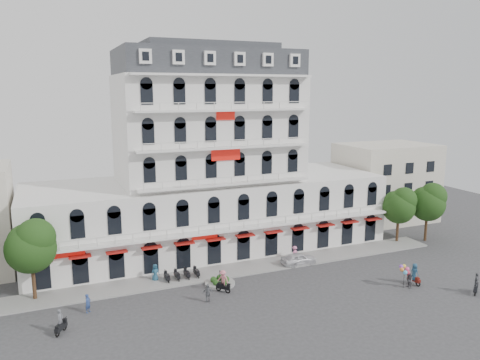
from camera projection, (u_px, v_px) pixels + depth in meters
name	position (u px, v px, depth m)	size (l,w,h in m)	color
ground	(271.00, 303.00, 45.14)	(120.00, 120.00, 0.00)	#38383A
sidewalk	(236.00, 270.00, 53.28)	(53.00, 4.00, 0.16)	gray
main_building	(209.00, 172.00, 59.57)	(45.00, 15.00, 25.80)	silver
flank_building_east	(385.00, 182.00, 73.51)	(14.00, 10.00, 12.00)	beige
traffic_island	(220.00, 282.00, 49.39)	(3.20, 3.20, 1.60)	gray
parked_scooter_row	(182.00, 280.00, 50.70)	(4.40, 1.80, 1.10)	black
tree_west_inner	(31.00, 244.00, 44.71)	(4.76, 4.76, 8.25)	#382314
tree_east_inner	(399.00, 205.00, 62.32)	(4.40, 4.37, 7.57)	#382314
tree_east_outer	(428.00, 201.00, 62.87)	(4.65, 4.65, 8.05)	#382314
parked_car	(299.00, 259.00, 54.93)	(1.72, 4.26, 1.45)	silver
rider_west	(61.00, 322.00, 39.26)	(1.11, 1.49, 2.21)	black
rider_east	(414.00, 274.00, 49.22)	(0.70, 1.70, 2.34)	maroon
rider_northeast	(476.00, 283.00, 46.96)	(1.43, 1.19, 2.23)	black
rider_center	(223.00, 280.00, 47.32)	(1.31, 1.41, 2.36)	black
pedestrian_left	(155.00, 273.00, 50.11)	(0.94, 0.61, 1.92)	#234F69
pedestrian_mid	(208.00, 293.00, 45.13)	(1.07, 0.45, 1.82)	slate
pedestrian_right	(295.00, 253.00, 56.60)	(1.10, 0.63, 1.70)	pink
pedestrian_far	(88.00, 303.00, 43.05)	(0.65, 0.43, 1.78)	navy
balloon_vendor	(407.00, 276.00, 48.32)	(1.42, 1.33, 2.45)	#55535A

